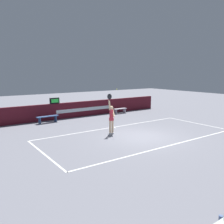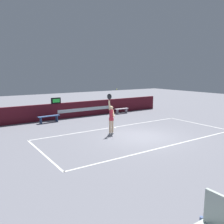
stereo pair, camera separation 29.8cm
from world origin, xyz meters
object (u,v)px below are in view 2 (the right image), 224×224
at_px(tennis_player, 111,117).
at_px(tennis_ball, 117,89).
at_px(courtside_bench_far, 49,117).
at_px(courtside_bench_near, 122,110).
at_px(speed_display, 56,101).

relative_size(tennis_player, tennis_ball, 38.54).
height_order(tennis_player, courtside_bench_far, tennis_player).
height_order(courtside_bench_near, courtside_bench_far, courtside_bench_far).
xyz_separation_m(speed_display, tennis_player, (1.16, -6.17, -0.48)).
xyz_separation_m(tennis_player, courtside_bench_near, (4.80, 5.45, -0.69)).
bearing_deg(tennis_ball, courtside_bench_near, 51.21).
bearing_deg(speed_display, courtside_bench_near, -6.91).
bearing_deg(courtside_bench_near, tennis_player, -131.38).
distance_m(speed_display, courtside_bench_near, 6.12).
relative_size(tennis_ball, courtside_bench_near, 0.05).
relative_size(tennis_player, courtside_bench_near, 1.88).
relative_size(tennis_ball, courtside_bench_far, 0.04).
height_order(speed_display, courtside_bench_far, speed_display).
bearing_deg(courtside_bench_far, tennis_ball, -66.02).
xyz_separation_m(speed_display, courtside_bench_near, (5.96, -0.72, -1.17)).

